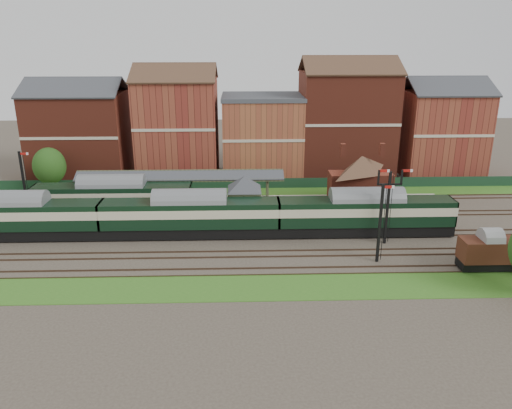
{
  "coord_description": "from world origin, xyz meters",
  "views": [
    {
      "loc": [
        -3.37,
        -51.48,
        21.37
      ],
      "look_at": [
        -1.7,
        2.0,
        3.0
      ],
      "focal_mm": 35.0,
      "sensor_mm": 36.0,
      "label": 1
    }
  ],
  "objects_px": {
    "dmu_train": "(190,215)",
    "platform_railcar": "(113,197)",
    "signal_box": "(244,200)",
    "semaphore_bracket": "(388,202)",
    "goods_van_a": "(488,251)"
  },
  "relations": [
    {
      "from": "dmu_train",
      "to": "goods_van_a",
      "type": "distance_m",
      "value": 30.34
    },
    {
      "from": "signal_box",
      "to": "platform_railcar",
      "type": "xyz_separation_m",
      "value": [
        -15.93,
        3.25,
        -0.63
      ]
    },
    {
      "from": "goods_van_a",
      "to": "platform_railcar",
      "type": "bearing_deg",
      "value": 158.29
    },
    {
      "from": "semaphore_bracket",
      "to": "platform_railcar",
      "type": "distance_m",
      "value": 32.31
    },
    {
      "from": "goods_van_a",
      "to": "dmu_train",
      "type": "bearing_deg",
      "value": 162.74
    },
    {
      "from": "dmu_train",
      "to": "platform_railcar",
      "type": "xyz_separation_m",
      "value": [
        -9.97,
        6.5,
        -0.04
      ]
    },
    {
      "from": "platform_railcar",
      "to": "goods_van_a",
      "type": "height_order",
      "value": "platform_railcar"
    },
    {
      "from": "signal_box",
      "to": "goods_van_a",
      "type": "relative_size",
      "value": 1.14
    },
    {
      "from": "dmu_train",
      "to": "platform_railcar",
      "type": "distance_m",
      "value": 11.9
    },
    {
      "from": "semaphore_bracket",
      "to": "goods_van_a",
      "type": "relative_size",
      "value": 1.55
    },
    {
      "from": "platform_railcar",
      "to": "goods_van_a",
      "type": "relative_size",
      "value": 3.61
    },
    {
      "from": "signal_box",
      "to": "semaphore_bracket",
      "type": "relative_size",
      "value": 0.73
    },
    {
      "from": "dmu_train",
      "to": "platform_railcar",
      "type": "height_order",
      "value": "dmu_train"
    },
    {
      "from": "goods_van_a",
      "to": "semaphore_bracket",
      "type": "bearing_deg",
      "value": 140.79
    },
    {
      "from": "platform_railcar",
      "to": "goods_van_a",
      "type": "distance_m",
      "value": 41.91
    }
  ]
}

